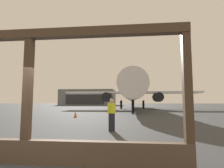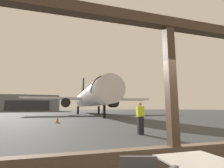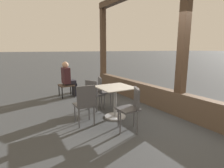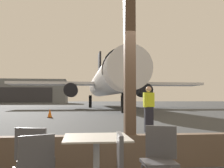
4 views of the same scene
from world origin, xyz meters
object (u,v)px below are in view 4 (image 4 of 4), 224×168
at_px(cafe_chair_aisle_right, 34,155).
at_px(traffic_cone, 50,113).
at_px(ground_crew_worker, 149,108).
at_px(cafe_chair_window_right, 34,164).
at_px(cafe_chair_aisle_left, 160,155).
at_px(distant_hangar, 26,92).
at_px(airplane, 107,82).
at_px(dining_table, 96,162).

xyz_separation_m(cafe_chair_aisle_right, traffic_cone, (-1.45, 15.02, -0.25)).
height_order(cafe_chair_aisle_right, ground_crew_worker, ground_crew_worker).
bearing_deg(traffic_cone, cafe_chair_window_right, -84.39).
height_order(cafe_chair_aisle_right, traffic_cone, cafe_chair_aisle_right).
bearing_deg(traffic_cone, cafe_chair_aisle_left, -78.73).
bearing_deg(distant_hangar, airplane, -66.29).
bearing_deg(cafe_chair_window_right, airplane, 82.88).
bearing_deg(cafe_chair_aisle_right, ground_crew_worker, 64.18).
bearing_deg(ground_crew_worker, distant_hangar, 104.30).
bearing_deg(traffic_cone, distant_hangar, 102.24).
bearing_deg(cafe_chair_window_right, cafe_chair_aisle_left, 5.41).
height_order(cafe_chair_window_right, airplane, airplane).
bearing_deg(traffic_cone, airplane, 73.46).
bearing_deg(ground_crew_worker, airplane, 87.44).
height_order(cafe_chair_aisle_left, ground_crew_worker, ground_crew_worker).
distance_m(cafe_chair_window_right, traffic_cone, 15.42).
distance_m(cafe_chair_window_right, airplane, 35.67).
relative_size(ground_crew_worker, traffic_cone, 2.84).
distance_m(ground_crew_worker, traffic_cone, 9.65).
relative_size(traffic_cone, distant_hangar, 0.03).
height_order(airplane, distant_hangar, airplane).
distance_m(dining_table, ground_crew_worker, 7.12).
bearing_deg(cafe_chair_aisle_left, cafe_chair_window_right, -174.59).
height_order(dining_table, cafe_chair_window_right, cafe_chair_window_right).
bearing_deg(cafe_chair_aisle_right, traffic_cone, 95.53).
relative_size(dining_table, airplane, 0.02).
relative_size(dining_table, cafe_chair_aisle_right, 0.92).
relative_size(airplane, distant_hangar, 1.49).
relative_size(cafe_chair_aisle_left, cafe_chair_aisle_right, 1.01).
bearing_deg(airplane, dining_table, -95.99).
distance_m(dining_table, cafe_chair_aisle_left, 0.80).
relative_size(ground_crew_worker, distant_hangar, 0.07).
xyz_separation_m(airplane, ground_crew_worker, (-1.27, -28.33, -2.86)).
height_order(dining_table, cafe_chair_aisle_right, cafe_chair_aisle_right).
relative_size(cafe_chair_window_right, distant_hangar, 0.03).
xyz_separation_m(cafe_chair_aisle_right, distant_hangar, (-15.77, 80.98, 2.96)).
bearing_deg(cafe_chair_window_right, ground_crew_worker, 65.61).
relative_size(cafe_chair_aisle_right, traffic_cone, 1.45).
bearing_deg(cafe_chair_aisle_left, ground_crew_worker, 76.60).
distance_m(cafe_chair_window_right, ground_crew_worker, 7.60).
bearing_deg(distant_hangar, ground_crew_worker, -75.70).
bearing_deg(ground_crew_worker, cafe_chair_aisle_left, -103.40).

